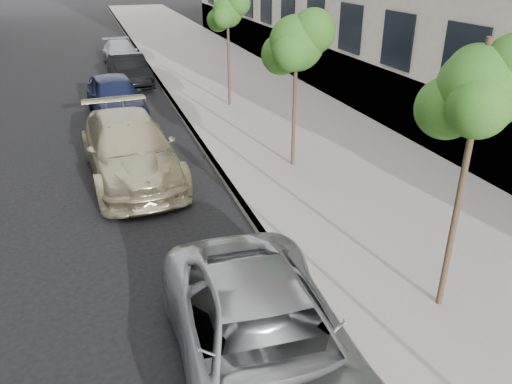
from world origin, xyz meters
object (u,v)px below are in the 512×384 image
tree_near (482,90)px  sedan_black (129,70)px  sedan_rear (121,53)px  tree_far (228,12)px  minivan (265,344)px  sedan_blue (115,96)px  tree_mid (297,43)px  suv (130,148)px

tree_near → sedan_black: (-3.33, 18.12, -3.07)m
tree_near → sedan_rear: size_ratio=1.02×
tree_far → sedan_black: tree_far is taller
minivan → sedan_blue: (-0.97, 13.84, 0.05)m
tree_mid → sedan_black: 12.39m
tree_far → sedan_blue: size_ratio=0.94×
minivan → sedan_blue: sedan_blue is taller
tree_far → sedan_blue: bearing=176.7°
suv → sedan_blue: (0.03, 5.86, -0.04)m
minivan → suv: bearing=100.2°
minivan → sedan_black: size_ratio=1.24×
sedan_rear → minivan: bearing=-91.8°
sedan_blue → minivan: bearing=-90.7°
minivan → tree_near: bearing=13.1°
minivan → suv: (-1.00, 7.98, 0.09)m
sedan_blue → sedan_rear: (0.97, 9.76, -0.13)m
tree_near → tree_far: bearing=90.0°
sedan_black → suv: bearing=-100.5°
sedan_rear → sedan_black: bearing=-91.8°
tree_far → minivan: bearing=-103.8°
suv → sedan_blue: 5.86m
tree_near → tree_mid: 6.51m
minivan → suv: 8.04m
sedan_black → minivan: bearing=-95.2°
tree_near → sedan_blue: tree_near is taller
tree_near → sedan_blue: size_ratio=0.99×
tree_mid → tree_near: bearing=-90.0°
sedan_blue → tree_near: bearing=-76.8°
tree_far → minivan: 14.28m
sedan_blue → sedan_rear: size_ratio=1.03×
suv → sedan_blue: bearing=86.1°
tree_near → tree_mid: bearing=90.0°
sedan_rear → tree_far: bearing=-73.4°
tree_mid → sedan_black: size_ratio=1.01×
tree_mid → tree_far: 6.50m
tree_mid → sedan_rear: tree_mid is taller
minivan → sedan_rear: bearing=93.0°
tree_far → minivan: tree_far is taller
tree_mid → sedan_rear: 17.07m
tree_near → sedan_black: 18.67m
minivan → sedan_blue: 13.87m
tree_near → sedan_black: size_ratio=1.07×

